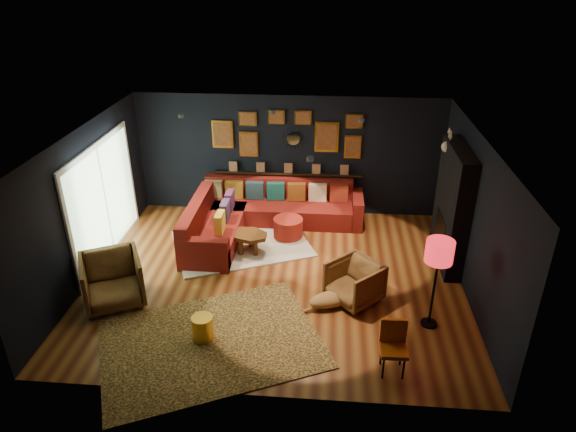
# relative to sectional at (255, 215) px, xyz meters

# --- Properties ---
(floor) EXTENTS (6.50, 6.50, 0.00)m
(floor) POSITION_rel_sectional_xyz_m (0.61, -1.81, -0.32)
(floor) COLOR #965D27
(floor) RESTS_ON ground
(room_walls) EXTENTS (6.50, 6.50, 6.50)m
(room_walls) POSITION_rel_sectional_xyz_m (0.61, -1.81, 1.27)
(room_walls) COLOR black
(room_walls) RESTS_ON ground
(sectional) EXTENTS (3.41, 2.69, 0.86)m
(sectional) POSITION_rel_sectional_xyz_m (0.00, 0.00, 0.00)
(sectional) COLOR maroon
(sectional) RESTS_ON ground
(ledge) EXTENTS (3.20, 0.12, 0.04)m
(ledge) POSITION_rel_sectional_xyz_m (0.61, 0.87, 0.60)
(ledge) COLOR black
(ledge) RESTS_ON room_walls
(gallery_wall) EXTENTS (3.15, 0.04, 1.02)m
(gallery_wall) POSITION_rel_sectional_xyz_m (0.60, 0.91, 1.48)
(gallery_wall) COLOR gold
(gallery_wall) RESTS_ON room_walls
(sunburst_mirror) EXTENTS (0.47, 0.16, 0.47)m
(sunburst_mirror) POSITION_rel_sectional_xyz_m (0.71, 0.91, 1.38)
(sunburst_mirror) COLOR silver
(sunburst_mirror) RESTS_ON room_walls
(fireplace) EXTENTS (0.31, 1.60, 2.20)m
(fireplace) POSITION_rel_sectional_xyz_m (3.71, -0.91, 0.70)
(fireplace) COLOR black
(fireplace) RESTS_ON ground
(deer_head) EXTENTS (0.50, 0.28, 0.45)m
(deer_head) POSITION_rel_sectional_xyz_m (3.75, -0.41, 1.73)
(deer_head) COLOR white
(deer_head) RESTS_ON fireplace
(sliding_door) EXTENTS (0.06, 2.80, 2.20)m
(sliding_door) POSITION_rel_sectional_xyz_m (-2.60, -1.21, 0.78)
(sliding_door) COLOR white
(sliding_door) RESTS_ON ground
(ceiling_spots) EXTENTS (3.30, 2.50, 0.06)m
(ceiling_spots) POSITION_rel_sectional_xyz_m (0.61, -1.01, 2.24)
(ceiling_spots) COLOR black
(ceiling_spots) RESTS_ON room_walls
(shag_rug) EXTENTS (3.05, 2.68, 0.03)m
(shag_rug) POSITION_rel_sectional_xyz_m (-0.19, -0.68, -0.31)
(shag_rug) COLOR beige
(shag_rug) RESTS_ON ground
(leopard_rug) EXTENTS (3.77, 3.32, 0.02)m
(leopard_rug) POSITION_rel_sectional_xyz_m (-0.15, -3.61, -0.31)
(leopard_rug) COLOR tan
(leopard_rug) RESTS_ON ground
(coffee_table) EXTENTS (0.89, 0.77, 0.38)m
(coffee_table) POSITION_rel_sectional_xyz_m (0.01, -0.96, 0.01)
(coffee_table) COLOR brown
(coffee_table) RESTS_ON shag_rug
(pouf) EXTENTS (0.59, 0.59, 0.39)m
(pouf) POSITION_rel_sectional_xyz_m (0.71, -0.31, -0.09)
(pouf) COLOR maroon
(pouf) RESTS_ON shag_rug
(armchair_left) EXTENTS (1.20, 1.17, 0.94)m
(armchair_left) POSITION_rel_sectional_xyz_m (-1.94, -2.74, 0.15)
(armchair_left) COLOR #AA7037
(armchair_left) RESTS_ON ground
(armchair_right) EXTENTS (1.02, 1.03, 0.77)m
(armchair_right) POSITION_rel_sectional_xyz_m (1.97, -2.35, 0.06)
(armchair_right) COLOR #AA7037
(armchair_right) RESTS_ON ground
(gold_stool) EXTENTS (0.32, 0.32, 0.40)m
(gold_stool) POSITION_rel_sectional_xyz_m (-0.29, -3.52, -0.12)
(gold_stool) COLOR gold
(gold_stool) RESTS_ON ground
(orange_chair) EXTENTS (0.37, 0.37, 0.77)m
(orange_chair) POSITION_rel_sectional_xyz_m (2.44, -3.90, 0.13)
(orange_chair) COLOR black
(orange_chair) RESTS_ON ground
(floor_lamp) EXTENTS (0.41, 0.41, 1.48)m
(floor_lamp) POSITION_rel_sectional_xyz_m (3.11, -2.89, 0.92)
(floor_lamp) COLOR black
(floor_lamp) RESTS_ON ground
(dog) EXTENTS (1.19, 0.91, 0.34)m
(dog) POSITION_rel_sectional_xyz_m (1.61, -2.55, -0.14)
(dog) COLOR #AD7543
(dog) RESTS_ON leopard_rug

